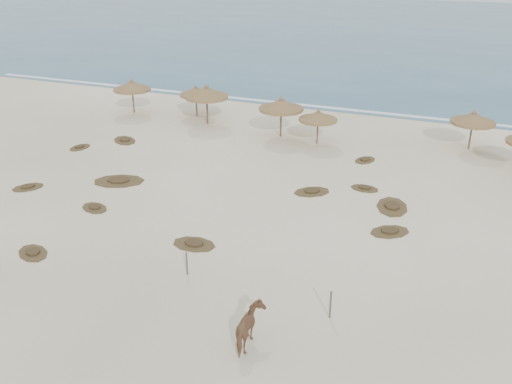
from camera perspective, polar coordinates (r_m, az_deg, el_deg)
ground at (r=28.42m, az=-8.41°, el=-4.84°), size 160.00×160.00×0.00m
ocean at (r=98.15m, az=14.32°, el=15.47°), size 200.00×100.00×0.01m
foam_line at (r=50.92m, az=6.16°, el=8.48°), size 70.00×0.60×0.01m
palapa_0 at (r=49.41m, az=-12.31°, el=10.30°), size 3.19×3.19×2.92m
palapa_1 at (r=45.33m, az=-4.96°, el=9.83°), size 4.44×4.44×3.22m
palapa_2 at (r=47.84m, az=-6.02°, el=9.93°), size 3.01×3.01×2.57m
palapa_3 at (r=42.19m, az=2.53°, el=8.67°), size 4.36×4.36×3.09m
palapa_4 at (r=40.98m, az=6.24°, el=7.52°), size 3.03×3.03×2.59m
palapa_5 at (r=42.25m, az=20.90°, el=6.87°), size 3.54×3.54×2.86m
horse at (r=21.10m, az=-0.62°, el=-13.48°), size 1.07×1.92×1.54m
fence_post_near at (r=25.39m, az=-6.93°, el=-7.10°), size 0.10×0.10×1.11m
fence_post_far at (r=22.74m, az=7.45°, el=-11.10°), size 0.09×0.09×1.20m
scrub_0 at (r=36.50m, az=-21.85°, el=0.46°), size 2.05×2.15×0.16m
scrub_1 at (r=35.76m, az=-13.55°, el=1.10°), size 3.64×3.04×0.16m
scrub_2 at (r=32.56m, az=-15.85°, el=-1.52°), size 2.03×1.70×0.16m
scrub_3 at (r=33.45m, az=5.61°, el=0.05°), size 2.56×2.43×0.16m
scrub_4 at (r=29.64m, az=13.23°, el=-3.86°), size 2.47×2.34×0.16m
scrub_5 at (r=32.34m, az=13.45°, el=-1.42°), size 2.15×2.86×0.16m
scrub_6 at (r=42.94m, az=-13.00°, el=5.07°), size 2.65×2.50×0.16m
scrub_7 at (r=34.35m, az=10.81°, el=0.38°), size 1.78×1.25×0.16m
scrub_8 at (r=42.31m, az=-17.22°, el=4.30°), size 1.31×1.81×0.16m
scrub_9 at (r=27.90m, az=-6.22°, el=-5.18°), size 2.21×1.46×0.16m
scrub_10 at (r=38.75m, az=10.85°, el=3.17°), size 1.70×2.00×0.16m
scrub_11 at (r=28.98m, az=-21.42°, el=-5.67°), size 2.25×1.99×0.16m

